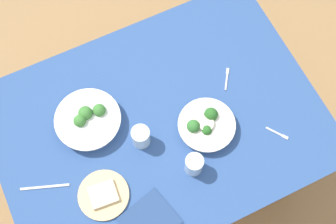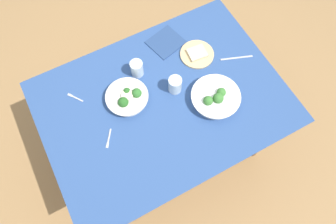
{
  "view_description": "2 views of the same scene",
  "coord_description": "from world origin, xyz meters",
  "px_view_note": "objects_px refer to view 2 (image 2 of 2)",
  "views": [
    {
      "loc": [
        0.26,
        0.63,
        2.59
      ],
      "look_at": [
        -0.06,
        -0.03,
        0.77
      ],
      "focal_mm": 49.38,
      "sensor_mm": 36.0,
      "label": 1
    },
    {
      "loc": [
        -0.32,
        -0.67,
        2.3
      ],
      "look_at": [
        -0.01,
        -0.07,
        0.77
      ],
      "focal_mm": 32.37,
      "sensor_mm": 36.0,
      "label": 2
    }
  ],
  "objects_px": {
    "water_glass_side": "(137,68)",
    "fork_by_far_bowl": "(109,139)",
    "broccoli_bowl_far": "(128,98)",
    "broccoli_bowl_near": "(215,98)",
    "table_knife_left": "(237,58)",
    "bread_side_plate": "(197,54)",
    "napkin_folded_upper": "(166,42)",
    "fork_by_near_bowl": "(75,97)",
    "water_glass_center": "(175,85)"
  },
  "relations": [
    {
      "from": "bread_side_plate",
      "to": "napkin_folded_upper",
      "type": "relative_size",
      "value": 1.05
    },
    {
      "from": "broccoli_bowl_far",
      "to": "water_glass_center",
      "type": "height_order",
      "value": "water_glass_center"
    },
    {
      "from": "bread_side_plate",
      "to": "fork_by_far_bowl",
      "type": "height_order",
      "value": "bread_side_plate"
    },
    {
      "from": "broccoli_bowl_near",
      "to": "table_knife_left",
      "type": "distance_m",
      "value": 0.32
    },
    {
      "from": "broccoli_bowl_far",
      "to": "broccoli_bowl_near",
      "type": "xyz_separation_m",
      "value": [
        0.43,
        -0.23,
        0.0
      ]
    },
    {
      "from": "water_glass_side",
      "to": "water_glass_center",
      "type": "bearing_deg",
      "value": -54.2
    },
    {
      "from": "broccoli_bowl_near",
      "to": "water_glass_side",
      "type": "relative_size",
      "value": 2.72
    },
    {
      "from": "water_glass_side",
      "to": "fork_by_near_bowl",
      "type": "relative_size",
      "value": 1.14
    },
    {
      "from": "bread_side_plate",
      "to": "fork_by_far_bowl",
      "type": "bearing_deg",
      "value": -160.43
    },
    {
      "from": "broccoli_bowl_near",
      "to": "fork_by_far_bowl",
      "type": "relative_size",
      "value": 2.9
    },
    {
      "from": "broccoli_bowl_far",
      "to": "bread_side_plate",
      "type": "xyz_separation_m",
      "value": [
        0.5,
        0.08,
        -0.02
      ]
    },
    {
      "from": "bread_side_plate",
      "to": "fork_by_far_bowl",
      "type": "distance_m",
      "value": 0.73
    },
    {
      "from": "water_glass_center",
      "to": "fork_by_near_bowl",
      "type": "relative_size",
      "value": 1.16
    },
    {
      "from": "bread_side_plate",
      "to": "water_glass_center",
      "type": "xyz_separation_m",
      "value": [
        -0.23,
        -0.14,
        0.04
      ]
    },
    {
      "from": "water_glass_center",
      "to": "broccoli_bowl_near",
      "type": "bearing_deg",
      "value": -45.51
    },
    {
      "from": "broccoli_bowl_far",
      "to": "table_knife_left",
      "type": "distance_m",
      "value": 0.7
    },
    {
      "from": "fork_by_far_bowl",
      "to": "napkin_folded_upper",
      "type": "relative_size",
      "value": 0.49
    },
    {
      "from": "broccoli_bowl_far",
      "to": "fork_by_near_bowl",
      "type": "relative_size",
      "value": 2.71
    },
    {
      "from": "broccoli_bowl_near",
      "to": "napkin_folded_upper",
      "type": "xyz_separation_m",
      "value": [
        -0.06,
        0.48,
        -0.03
      ]
    },
    {
      "from": "water_glass_side",
      "to": "table_knife_left",
      "type": "distance_m",
      "value": 0.6
    },
    {
      "from": "water_glass_center",
      "to": "broccoli_bowl_far",
      "type": "bearing_deg",
      "value": 166.53
    },
    {
      "from": "water_glass_side",
      "to": "fork_by_far_bowl",
      "type": "relative_size",
      "value": 1.07
    },
    {
      "from": "broccoli_bowl_far",
      "to": "broccoli_bowl_near",
      "type": "distance_m",
      "value": 0.49
    },
    {
      "from": "napkin_folded_upper",
      "to": "bread_side_plate",
      "type": "bearing_deg",
      "value": -53.92
    },
    {
      "from": "water_glass_center",
      "to": "napkin_folded_upper",
      "type": "relative_size",
      "value": 0.53
    },
    {
      "from": "bread_side_plate",
      "to": "fork_by_near_bowl",
      "type": "height_order",
      "value": "bread_side_plate"
    },
    {
      "from": "broccoli_bowl_far",
      "to": "water_glass_side",
      "type": "xyz_separation_m",
      "value": [
        0.12,
        0.13,
        0.02
      ]
    },
    {
      "from": "fork_by_far_bowl",
      "to": "napkin_folded_upper",
      "type": "bearing_deg",
      "value": 160.6
    },
    {
      "from": "broccoli_bowl_near",
      "to": "fork_by_far_bowl",
      "type": "height_order",
      "value": "broccoli_bowl_near"
    },
    {
      "from": "table_knife_left",
      "to": "napkin_folded_upper",
      "type": "xyz_separation_m",
      "value": [
        -0.32,
        0.3,
        0.0
      ]
    },
    {
      "from": "table_knife_left",
      "to": "broccoli_bowl_far",
      "type": "bearing_deg",
      "value": -164.17
    },
    {
      "from": "fork_by_far_bowl",
      "to": "broccoli_bowl_far",
      "type": "bearing_deg",
      "value": 165.15
    },
    {
      "from": "fork_by_far_bowl",
      "to": "table_knife_left",
      "type": "distance_m",
      "value": 0.89
    },
    {
      "from": "broccoli_bowl_far",
      "to": "broccoli_bowl_near",
      "type": "bearing_deg",
      "value": -28.26
    },
    {
      "from": "fork_by_near_bowl",
      "to": "water_glass_side",
      "type": "bearing_deg",
      "value": -128.73
    },
    {
      "from": "table_knife_left",
      "to": "water_glass_center",
      "type": "bearing_deg",
      "value": -158.38
    },
    {
      "from": "broccoli_bowl_near",
      "to": "table_knife_left",
      "type": "xyz_separation_m",
      "value": [
        0.26,
        0.18,
        -0.03
      ]
    },
    {
      "from": "fork_by_near_bowl",
      "to": "napkin_folded_upper",
      "type": "relative_size",
      "value": 0.45
    },
    {
      "from": "fork_by_far_bowl",
      "to": "bread_side_plate",
      "type": "bearing_deg",
      "value": 143.89
    },
    {
      "from": "fork_by_far_bowl",
      "to": "fork_by_near_bowl",
      "type": "height_order",
      "value": "same"
    },
    {
      "from": "water_glass_side",
      "to": "napkin_folded_upper",
      "type": "relative_size",
      "value": 0.52
    },
    {
      "from": "bread_side_plate",
      "to": "water_glass_center",
      "type": "relative_size",
      "value": 1.99
    },
    {
      "from": "fork_by_far_bowl",
      "to": "table_knife_left",
      "type": "bearing_deg",
      "value": 131.51
    },
    {
      "from": "water_glass_side",
      "to": "table_knife_left",
      "type": "bearing_deg",
      "value": -18.05
    },
    {
      "from": "water_glass_center",
      "to": "table_knife_left",
      "type": "distance_m",
      "value": 0.43
    },
    {
      "from": "broccoli_bowl_far",
      "to": "napkin_folded_upper",
      "type": "height_order",
      "value": "broccoli_bowl_far"
    },
    {
      "from": "broccoli_bowl_far",
      "to": "water_glass_center",
      "type": "bearing_deg",
      "value": -13.47
    },
    {
      "from": "fork_by_near_bowl",
      "to": "napkin_folded_upper",
      "type": "height_order",
      "value": "napkin_folded_upper"
    },
    {
      "from": "fork_by_far_bowl",
      "to": "broccoli_bowl_near",
      "type": "bearing_deg",
      "value": 118.19
    },
    {
      "from": "water_glass_center",
      "to": "fork_by_far_bowl",
      "type": "xyz_separation_m",
      "value": [
        -0.46,
        -0.1,
        -0.05
      ]
    }
  ]
}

